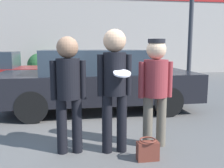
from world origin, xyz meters
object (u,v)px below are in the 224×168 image
handbag (148,150)px  shrub (39,65)px  person_middle_with_frisbee (115,80)px  parked_car_near (97,80)px  person_left (68,85)px  person_right (155,83)px

handbag → shrub: bearing=104.3°
person_middle_with_frisbee → parked_car_near: size_ratio=0.38×
person_middle_with_frisbee → shrub: person_middle_with_frisbee is taller
person_left → parked_car_near: person_left is taller
person_right → parked_car_near: person_right is taller
parked_car_near → shrub: 7.68m
shrub → handbag: shrub is taller
person_middle_with_frisbee → parked_car_near: bearing=89.5°
parked_car_near → handbag: (0.38, -2.92, -0.61)m
person_left → person_right: 1.31m
person_left → person_middle_with_frisbee: size_ratio=0.94×
parked_car_near → handbag: 3.01m
person_middle_with_frisbee → parked_car_near: (0.02, 2.56, -0.33)m
person_left → shrub: 9.96m
person_left → person_right: (1.31, 0.03, -0.00)m
person_left → person_right: person_left is taller
parked_car_near → shrub: (-2.23, 7.35, -0.14)m
person_right → person_middle_with_frisbee: bearing=-170.4°
handbag → person_left: bearing=157.5°
parked_car_near → person_middle_with_frisbee: bearing=-90.5°
person_middle_with_frisbee → person_right: 0.67m
parked_car_near → handbag: bearing=-82.5°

